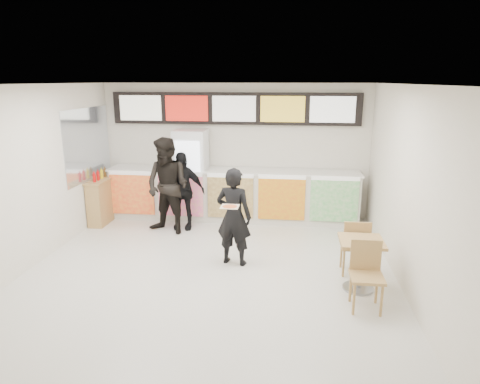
% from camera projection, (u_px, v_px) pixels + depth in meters
% --- Properties ---
extents(floor, '(7.00, 7.00, 0.00)m').
position_uv_depth(floor, '(206.00, 280.00, 6.75)').
color(floor, beige).
rests_on(floor, ground).
extents(ceiling, '(7.00, 7.00, 0.00)m').
position_uv_depth(ceiling, '(201.00, 84.00, 5.98)').
color(ceiling, white).
rests_on(ceiling, wall_back).
extents(wall_back, '(6.00, 0.00, 6.00)m').
position_uv_depth(wall_back, '(235.00, 151.00, 9.72)').
color(wall_back, silver).
rests_on(wall_back, floor).
extents(wall_left, '(0.00, 7.00, 7.00)m').
position_uv_depth(wall_left, '(16.00, 182.00, 6.72)').
color(wall_left, silver).
rests_on(wall_left, floor).
extents(wall_right, '(0.00, 7.00, 7.00)m').
position_uv_depth(wall_right, '(413.00, 194.00, 6.01)').
color(wall_right, silver).
rests_on(wall_right, floor).
extents(service_counter, '(5.56, 0.77, 1.14)m').
position_uv_depth(service_counter, '(233.00, 195.00, 9.57)').
color(service_counter, silver).
rests_on(service_counter, floor).
extents(menu_board, '(5.50, 0.14, 0.70)m').
position_uv_depth(menu_board, '(234.00, 109.00, 9.40)').
color(menu_board, black).
rests_on(menu_board, wall_back).
extents(drinks_fridge, '(0.70, 0.67, 2.00)m').
position_uv_depth(drinks_fridge, '(191.00, 175.00, 9.59)').
color(drinks_fridge, white).
rests_on(drinks_fridge, floor).
extents(mirror_panel, '(0.01, 2.00, 1.50)m').
position_uv_depth(mirror_panel, '(88.00, 144.00, 9.01)').
color(mirror_panel, '#B2B7BF').
rests_on(mirror_panel, wall_left).
extents(customer_main, '(0.69, 0.53, 1.68)m').
position_uv_depth(customer_main, '(234.00, 217.00, 7.16)').
color(customer_main, black).
rests_on(customer_main, floor).
extents(customer_left, '(1.15, 1.03, 1.97)m').
position_uv_depth(customer_left, '(168.00, 186.00, 8.62)').
color(customer_left, black).
rests_on(customer_left, floor).
extents(customer_mid, '(0.97, 0.42, 1.64)m').
position_uv_depth(customer_mid, '(182.00, 191.00, 8.92)').
color(customer_mid, black).
rests_on(customer_mid, floor).
extents(pizza_slice, '(0.36, 0.36, 0.02)m').
position_uv_depth(pizza_slice, '(230.00, 206.00, 6.65)').
color(pizza_slice, beige).
rests_on(pizza_slice, customer_main).
extents(cafe_table, '(0.64, 1.60, 0.94)m').
position_uv_depth(cafe_table, '(361.00, 255.00, 6.32)').
color(cafe_table, tan).
rests_on(cafe_table, floor).
extents(condiment_ledge, '(0.35, 0.87, 1.16)m').
position_uv_depth(condiment_ledge, '(101.00, 201.00, 9.34)').
color(condiment_ledge, tan).
rests_on(condiment_ledge, floor).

